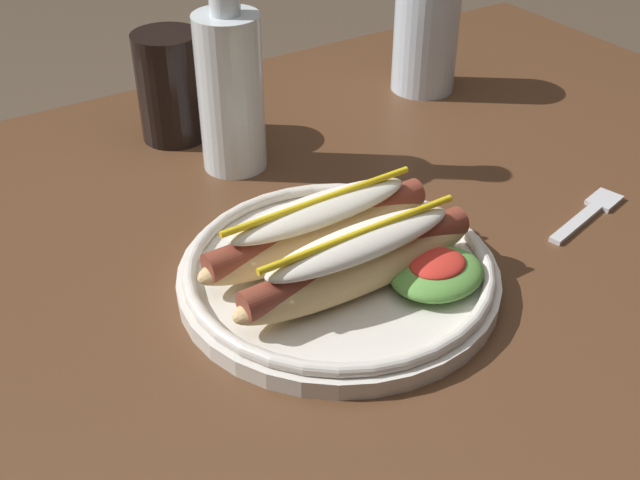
{
  "coord_description": "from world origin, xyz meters",
  "views": [
    {
      "loc": [
        -0.28,
        -0.55,
        1.17
      ],
      "look_at": [
        0.03,
        -0.06,
        0.77
      ],
      "focal_mm": 44.44,
      "sensor_mm": 36.0,
      "label": 1
    }
  ],
  "objects": [
    {
      "name": "dining_table",
      "position": [
        0.0,
        0.0,
        0.64
      ],
      "size": [
        1.41,
        0.8,
        0.74
      ],
      "color": "#51331E",
      "rests_on": "ground_plane"
    },
    {
      "name": "hot_dog_plate",
      "position": [
        0.03,
        -0.1,
        0.77
      ],
      "size": [
        0.28,
        0.28,
        0.08
      ],
      "color": "silver",
      "rests_on": "dining_table"
    },
    {
      "name": "fork",
      "position": [
        0.31,
        -0.13,
        0.74
      ],
      "size": [
        0.12,
        0.05,
        0.0
      ],
      "rotation": [
        0.0,
        0.0,
        0.25
      ],
      "color": "silver",
      "rests_on": "dining_table"
    },
    {
      "name": "soda_cup",
      "position": [
        0.03,
        0.25,
        0.8
      ],
      "size": [
        0.08,
        0.08,
        0.13
      ],
      "primitive_type": "cylinder",
      "color": "black",
      "rests_on": "dining_table"
    },
    {
      "name": "water_cup",
      "position": [
        0.36,
        0.2,
        0.81
      ],
      "size": [
        0.08,
        0.08,
        0.13
      ],
      "primitive_type": "cylinder",
      "color": "silver",
      "rests_on": "dining_table"
    },
    {
      "name": "glass_bottle",
      "position": [
        0.06,
        0.15,
        0.84
      ],
      "size": [
        0.07,
        0.07,
        0.26
      ],
      "color": "silver",
      "rests_on": "dining_table"
    }
  ]
}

